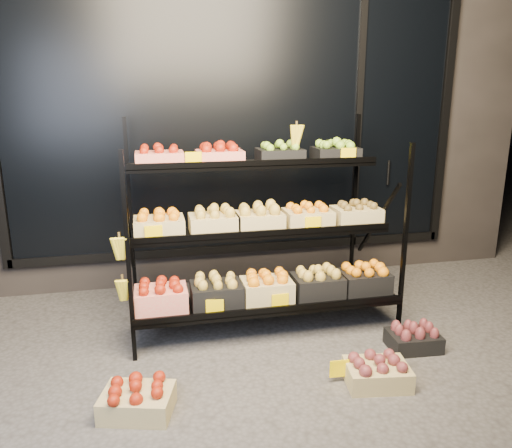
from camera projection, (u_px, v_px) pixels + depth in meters
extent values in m
plane|color=#514F4C|center=(280.00, 356.00, 3.61)|extent=(24.00, 24.00, 0.00)
cube|color=#2D2826|center=(222.00, 101.00, 5.61)|extent=(6.00, 2.00, 3.50)
cube|color=black|center=(238.00, 125.00, 4.70)|extent=(4.20, 0.04, 2.40)
cube|color=black|center=(240.00, 248.00, 4.99)|extent=(4.30, 0.06, 0.08)
cube|color=black|center=(444.00, 122.00, 5.13)|extent=(0.08, 0.06, 2.50)
cube|color=black|center=(358.00, 123.00, 4.93)|extent=(0.06, 0.06, 2.50)
cylinder|color=black|center=(388.00, 173.00, 5.11)|extent=(0.02, 0.02, 0.25)
cube|color=black|center=(128.00, 261.00, 3.37)|extent=(0.03, 0.03, 1.50)
cube|color=black|center=(405.00, 242.00, 3.80)|extent=(0.03, 0.03, 1.50)
cube|color=black|center=(131.00, 215.00, 4.27)|extent=(0.03, 0.03, 1.66)
cube|color=black|center=(354.00, 204.00, 4.69)|extent=(0.03, 0.03, 1.66)
cube|color=black|center=(269.00, 303.00, 3.87)|extent=(2.05, 0.42, 0.03)
cube|color=black|center=(275.00, 310.00, 3.67)|extent=(2.05, 0.02, 0.05)
cube|color=black|center=(260.00, 231.00, 4.03)|extent=(2.05, 0.40, 0.03)
cube|color=black|center=(266.00, 233.00, 3.84)|extent=(2.05, 0.02, 0.05)
cube|color=black|center=(252.00, 164.00, 4.18)|extent=(2.05, 0.40, 0.03)
cube|color=black|center=(257.00, 163.00, 3.99)|extent=(2.05, 0.02, 0.05)
cube|color=tan|center=(159.00, 159.00, 4.00)|extent=(0.38, 0.28, 0.11)
ellipsoid|color=#9F170B|center=(159.00, 148.00, 3.98)|extent=(0.32, 0.24, 0.07)
cube|color=tan|center=(220.00, 157.00, 4.10)|extent=(0.38, 0.28, 0.11)
ellipsoid|color=#9F170B|center=(219.00, 147.00, 4.08)|extent=(0.32, 0.24, 0.07)
cube|color=black|center=(280.00, 155.00, 4.21)|extent=(0.38, 0.28, 0.11)
ellipsoid|color=#88BC2F|center=(280.00, 145.00, 4.19)|extent=(0.32, 0.24, 0.07)
cube|color=black|center=(335.00, 154.00, 4.32)|extent=(0.38, 0.28, 0.11)
ellipsoid|color=#88BC2F|center=(336.00, 144.00, 4.29)|extent=(0.32, 0.24, 0.07)
cube|color=tan|center=(159.00, 227.00, 3.84)|extent=(0.38, 0.28, 0.14)
ellipsoid|color=orange|center=(159.00, 214.00, 3.81)|extent=(0.32, 0.24, 0.07)
cube|color=tan|center=(214.00, 224.00, 3.93)|extent=(0.38, 0.28, 0.14)
ellipsoid|color=gold|center=(213.00, 211.00, 3.90)|extent=(0.32, 0.24, 0.07)
cube|color=tan|center=(259.00, 221.00, 4.00)|extent=(0.38, 0.28, 0.14)
ellipsoid|color=gold|center=(259.00, 209.00, 3.98)|extent=(0.32, 0.24, 0.07)
cube|color=tan|center=(308.00, 218.00, 4.09)|extent=(0.38, 0.28, 0.14)
ellipsoid|color=orange|center=(308.00, 206.00, 4.06)|extent=(0.32, 0.24, 0.07)
cube|color=tan|center=(356.00, 216.00, 4.18)|extent=(0.38, 0.28, 0.14)
ellipsoid|color=brown|center=(357.00, 204.00, 4.15)|extent=(0.32, 0.24, 0.07)
cube|color=tan|center=(161.00, 300.00, 3.67)|extent=(0.38, 0.28, 0.18)
ellipsoid|color=#9F170B|center=(160.00, 285.00, 3.64)|extent=(0.32, 0.24, 0.07)
cube|color=black|center=(217.00, 295.00, 3.76)|extent=(0.38, 0.28, 0.18)
ellipsoid|color=gold|center=(216.00, 280.00, 3.73)|extent=(0.32, 0.24, 0.07)
cube|color=tan|center=(267.00, 291.00, 3.84)|extent=(0.38, 0.28, 0.18)
ellipsoid|color=orange|center=(267.00, 276.00, 3.81)|extent=(0.32, 0.24, 0.07)
cube|color=black|center=(317.00, 287.00, 3.93)|extent=(0.38, 0.28, 0.18)
ellipsoid|color=gold|center=(318.00, 272.00, 3.90)|extent=(0.32, 0.24, 0.07)
cube|color=black|center=(364.00, 282.00, 4.01)|extent=(0.38, 0.28, 0.18)
ellipsoid|color=orange|center=(365.00, 268.00, 3.98)|extent=(0.32, 0.24, 0.07)
ellipsoid|color=yellow|center=(119.00, 236.00, 3.34)|extent=(0.14, 0.08, 0.22)
ellipsoid|color=yellow|center=(122.00, 278.00, 3.41)|extent=(0.14, 0.08, 0.22)
ellipsoid|color=yellow|center=(297.00, 124.00, 4.07)|extent=(0.14, 0.08, 0.22)
cube|color=#F6CE00|center=(154.00, 234.00, 3.69)|extent=(0.13, 0.01, 0.12)
cube|color=#F6CE00|center=(313.00, 224.00, 3.95)|extent=(0.13, 0.01, 0.12)
cube|color=#F6CE00|center=(348.00, 155.00, 4.18)|extent=(0.13, 0.01, 0.12)
cube|color=#F6CE00|center=(193.00, 159.00, 3.91)|extent=(0.13, 0.01, 0.12)
cube|color=#F6CE00|center=(215.00, 307.00, 3.62)|extent=(0.13, 0.01, 0.12)
cube|color=#F6CE00|center=(280.00, 301.00, 3.72)|extent=(0.13, 0.01, 0.12)
cube|color=#F6CE00|center=(339.00, 374.00, 3.28)|extent=(0.13, 0.01, 0.12)
cube|color=tan|center=(137.00, 402.00, 2.96)|extent=(0.48, 0.40, 0.14)
ellipsoid|color=#9F170B|center=(136.00, 388.00, 2.94)|extent=(0.40, 0.34, 0.07)
cube|color=tan|center=(377.00, 374.00, 3.26)|extent=(0.44, 0.35, 0.14)
ellipsoid|color=brown|center=(378.00, 361.00, 3.23)|extent=(0.37, 0.30, 0.07)
cube|color=black|center=(413.00, 341.00, 3.71)|extent=(0.38, 0.29, 0.12)
ellipsoid|color=brown|center=(414.00, 329.00, 3.69)|extent=(0.32, 0.24, 0.07)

